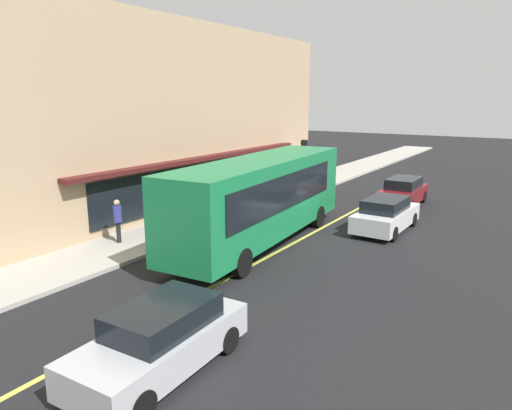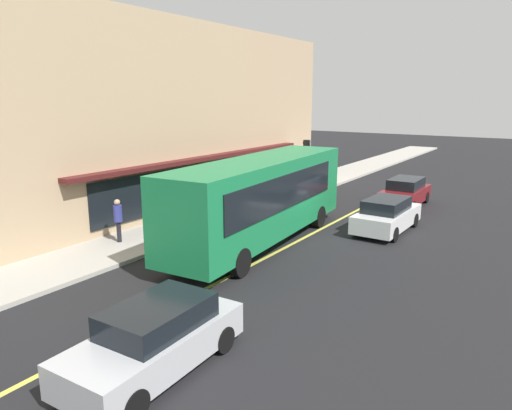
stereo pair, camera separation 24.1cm
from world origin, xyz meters
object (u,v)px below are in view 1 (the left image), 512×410
object	(u,v)px
car_maroon	(403,192)
pedestrian_near_storefront	(182,214)
pedestrian_mid_block	(118,217)
traffic_light	(305,153)
pedestrian_waiting	(282,176)
car_silver	(161,340)
car_white	(386,215)
bus	(261,196)

from	to	relation	value
car_maroon	pedestrian_near_storefront	xyz separation A→B (m)	(-11.52, 5.94, 0.38)
pedestrian_mid_block	traffic_light	bearing A→B (deg)	-6.18
pedestrian_waiting	car_silver	bearing A→B (deg)	-157.74
traffic_light	pedestrian_mid_block	size ratio (longest dim) A/B	1.81
pedestrian_mid_block	pedestrian_near_storefront	xyz separation A→B (m)	(2.08, -1.54, -0.09)
pedestrian_mid_block	pedestrian_waiting	xyz separation A→B (m)	(13.19, -0.04, -0.15)
car_white	traffic_light	bearing A→B (deg)	51.83
pedestrian_mid_block	pedestrian_waiting	size ratio (longest dim) A/B	1.15
pedestrian_mid_block	car_white	bearing A→B (deg)	-46.01
bus	car_silver	bearing A→B (deg)	-161.10
pedestrian_near_storefront	pedestrian_waiting	world-z (taller)	pedestrian_near_storefront
bus	pedestrian_mid_block	world-z (taller)	bus
car_maroon	pedestrian_mid_block	world-z (taller)	pedestrian_mid_block
car_silver	pedestrian_near_storefront	size ratio (longest dim) A/B	2.67
bus	car_maroon	bearing A→B (deg)	-15.56
car_white	pedestrian_waiting	bearing A→B (deg)	58.08
bus	car_white	xyz separation A→B (m)	(4.62, -3.67, -1.24)
traffic_light	pedestrian_waiting	distance (m)	2.05
car_maroon	pedestrian_near_storefront	distance (m)	12.97
car_white	pedestrian_mid_block	size ratio (longest dim) A/B	2.45
car_white	car_silver	xyz separation A→B (m)	(-13.61, 0.60, 0.00)
car_white	pedestrian_mid_block	xyz separation A→B (m)	(-8.03, 8.32, 0.47)
car_silver	pedestrian_near_storefront	xyz separation A→B (m)	(7.66, 6.18, 0.38)
car_silver	pedestrian_mid_block	xyz separation A→B (m)	(5.58, 7.72, 0.47)
pedestrian_near_storefront	car_white	bearing A→B (deg)	-48.72
bus	traffic_light	bearing A→B (deg)	17.68
car_maroon	car_silver	distance (m)	19.18
traffic_light	car_silver	world-z (taller)	traffic_light
car_silver	bus	bearing A→B (deg)	18.90
traffic_light	car_white	world-z (taller)	traffic_light
pedestrian_near_storefront	pedestrian_waiting	size ratio (longest dim) A/B	1.06
pedestrian_near_storefront	bus	bearing A→B (deg)	-66.87
car_maroon	pedestrian_mid_block	distance (m)	15.54
pedestrian_mid_block	pedestrian_near_storefront	size ratio (longest dim) A/B	1.08
pedestrian_near_storefront	pedestrian_mid_block	bearing A→B (deg)	143.44
car_white	pedestrian_near_storefront	bearing A→B (deg)	131.28
pedestrian_mid_block	pedestrian_near_storefront	bearing A→B (deg)	-36.56
car_white	car_silver	world-z (taller)	same
traffic_light	car_white	size ratio (longest dim) A/B	0.74
bus	pedestrian_waiting	size ratio (longest dim) A/B	7.32
bus	car_white	world-z (taller)	bus
traffic_light	bus	bearing A→B (deg)	-162.32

